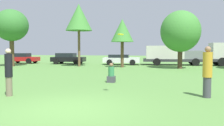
{
  "coord_description": "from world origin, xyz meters",
  "views": [
    {
      "loc": [
        2.69,
        -6.72,
        1.79
      ],
      "look_at": [
        0.84,
        3.11,
        1.21
      ],
      "focal_mm": 38.14,
      "sensor_mm": 36.0,
      "label": 1
    }
  ],
  "objects_px": {
    "person_thrower": "(9,72)",
    "person_catcher": "(207,72)",
    "tree_1": "(79,18)",
    "parked_car_black": "(68,58)",
    "bystander_sitting": "(111,75)",
    "tree_2": "(122,31)",
    "parked_car_red": "(22,58)",
    "delivery_truck_grey": "(171,55)",
    "frisbee": "(121,34)",
    "tree_0": "(11,26)",
    "tree_3": "(180,32)",
    "parked_car_white": "(121,59)"
  },
  "relations": [
    {
      "from": "person_catcher",
      "to": "parked_car_black",
      "type": "relative_size",
      "value": 0.47
    },
    {
      "from": "parked_car_white",
      "to": "person_catcher",
      "type": "bearing_deg",
      "value": -75.1
    },
    {
      "from": "bystander_sitting",
      "to": "delivery_truck_grey",
      "type": "xyz_separation_m",
      "value": [
        4.02,
        15.16,
        0.76
      ]
    },
    {
      "from": "tree_2",
      "to": "tree_3",
      "type": "distance_m",
      "value": 5.51
    },
    {
      "from": "frisbee",
      "to": "bystander_sitting",
      "type": "bearing_deg",
      "value": 106.54
    },
    {
      "from": "parked_car_red",
      "to": "parked_car_black",
      "type": "height_order",
      "value": "parked_car_black"
    },
    {
      "from": "tree_0",
      "to": "tree_1",
      "type": "relative_size",
      "value": 0.92
    },
    {
      "from": "tree_1",
      "to": "tree_3",
      "type": "xyz_separation_m",
      "value": [
        10.06,
        -0.93,
        -1.63
      ]
    },
    {
      "from": "delivery_truck_grey",
      "to": "tree_1",
      "type": "bearing_deg",
      "value": -160.49
    },
    {
      "from": "frisbee",
      "to": "parked_car_black",
      "type": "distance_m",
      "value": 20.74
    },
    {
      "from": "delivery_truck_grey",
      "to": "person_thrower",
      "type": "bearing_deg",
      "value": -113.45
    },
    {
      "from": "person_catcher",
      "to": "bystander_sitting",
      "type": "distance_m",
      "value": 5.4
    },
    {
      "from": "bystander_sitting",
      "to": "tree_1",
      "type": "xyz_separation_m",
      "value": [
        -5.54,
        11.14,
        4.62
      ]
    },
    {
      "from": "bystander_sitting",
      "to": "tree_1",
      "type": "height_order",
      "value": "tree_1"
    },
    {
      "from": "frisbee",
      "to": "delivery_truck_grey",
      "type": "distance_m",
      "value": 18.91
    },
    {
      "from": "person_thrower",
      "to": "person_catcher",
      "type": "bearing_deg",
      "value": -0.0
    },
    {
      "from": "bystander_sitting",
      "to": "delivery_truck_grey",
      "type": "height_order",
      "value": "delivery_truck_grey"
    },
    {
      "from": "tree_1",
      "to": "parked_car_red",
      "type": "distance_m",
      "value": 10.66
    },
    {
      "from": "person_catcher",
      "to": "delivery_truck_grey",
      "type": "bearing_deg",
      "value": -97.66
    },
    {
      "from": "person_catcher",
      "to": "parked_car_white",
      "type": "distance_m",
      "value": 18.89
    },
    {
      "from": "bystander_sitting",
      "to": "tree_2",
      "type": "distance_m",
      "value": 11.28
    },
    {
      "from": "person_thrower",
      "to": "parked_car_black",
      "type": "bearing_deg",
      "value": 96.49
    },
    {
      "from": "person_thrower",
      "to": "bystander_sitting",
      "type": "height_order",
      "value": "person_thrower"
    },
    {
      "from": "tree_2",
      "to": "delivery_truck_grey",
      "type": "relative_size",
      "value": 0.71
    },
    {
      "from": "person_catcher",
      "to": "person_thrower",
      "type": "bearing_deg",
      "value": 0.0
    },
    {
      "from": "person_thrower",
      "to": "person_catcher",
      "type": "relative_size",
      "value": 0.96
    },
    {
      "from": "tree_3",
      "to": "delivery_truck_grey",
      "type": "xyz_separation_m",
      "value": [
        -0.49,
        4.96,
        -2.23
      ]
    },
    {
      "from": "frisbee",
      "to": "parked_car_white",
      "type": "distance_m",
      "value": 18.39
    },
    {
      "from": "parked_car_red",
      "to": "delivery_truck_grey",
      "type": "relative_size",
      "value": 0.59
    },
    {
      "from": "tree_1",
      "to": "tree_3",
      "type": "height_order",
      "value": "tree_1"
    },
    {
      "from": "tree_2",
      "to": "delivery_truck_grey",
      "type": "height_order",
      "value": "tree_2"
    },
    {
      "from": "tree_1",
      "to": "parked_car_black",
      "type": "relative_size",
      "value": 1.58
    },
    {
      "from": "person_thrower",
      "to": "person_catcher",
      "type": "height_order",
      "value": "person_catcher"
    },
    {
      "from": "tree_0",
      "to": "parked_car_white",
      "type": "relative_size",
      "value": 1.39
    },
    {
      "from": "frisbee",
      "to": "tree_1",
      "type": "xyz_separation_m",
      "value": [
        -6.57,
        14.61,
        2.69
      ]
    },
    {
      "from": "parked_car_black",
      "to": "parked_car_white",
      "type": "distance_m",
      "value": 6.63
    },
    {
      "from": "person_catcher",
      "to": "bystander_sitting",
      "type": "bearing_deg",
      "value": -46.18
    },
    {
      "from": "parked_car_white",
      "to": "parked_car_red",
      "type": "bearing_deg",
      "value": 174.73
    },
    {
      "from": "delivery_truck_grey",
      "to": "parked_car_black",
      "type": "bearing_deg",
      "value": 177.52
    },
    {
      "from": "tree_2",
      "to": "bystander_sitting",
      "type": "bearing_deg",
      "value": -84.9
    },
    {
      "from": "delivery_truck_grey",
      "to": "tree_2",
      "type": "bearing_deg",
      "value": -142.02
    },
    {
      "from": "tree_0",
      "to": "parked_car_red",
      "type": "height_order",
      "value": "tree_0"
    },
    {
      "from": "tree_2",
      "to": "person_catcher",
      "type": "bearing_deg",
      "value": -69.7
    },
    {
      "from": "tree_3",
      "to": "person_thrower",
      "type": "bearing_deg",
      "value": -117.7
    },
    {
      "from": "tree_0",
      "to": "tree_1",
      "type": "height_order",
      "value": "tree_1"
    },
    {
      "from": "parked_car_red",
      "to": "parked_car_black",
      "type": "distance_m",
      "value": 6.15
    },
    {
      "from": "bystander_sitting",
      "to": "parked_car_white",
      "type": "bearing_deg",
      "value": 96.45
    },
    {
      "from": "bystander_sitting",
      "to": "parked_car_white",
      "type": "xyz_separation_m",
      "value": [
        -1.66,
        14.64,
        0.2
      ]
    },
    {
      "from": "tree_3",
      "to": "delivery_truck_grey",
      "type": "relative_size",
      "value": 0.79
    },
    {
      "from": "tree_1",
      "to": "parked_car_red",
      "type": "xyz_separation_m",
      "value": [
        -8.89,
        3.94,
        -4.37
      ]
    }
  ]
}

